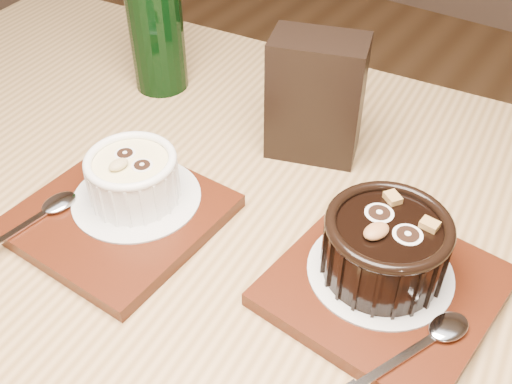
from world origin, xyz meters
TOP-DOWN VIEW (x-y plane):
  - table at (0.09, 0.24)m, footprint 1.28×0.92m
  - tray_left at (-0.03, 0.22)m, footprint 0.18×0.18m
  - doily_left at (-0.02, 0.24)m, footprint 0.13×0.13m
  - ramekin_white at (-0.02, 0.24)m, footprint 0.09×0.09m
  - spoon_left at (-0.08, 0.16)m, footprint 0.04×0.14m
  - tray_right at (0.23, 0.28)m, footprint 0.19×0.19m
  - doily_right at (0.22, 0.29)m, footprint 0.13×0.13m
  - ramekin_dark at (0.22, 0.29)m, footprint 0.11×0.11m
  - spoon_right at (0.28, 0.23)m, footprint 0.08×0.13m
  - condiment_stand at (0.07, 0.43)m, footprint 0.11×0.09m
  - green_bottle at (-0.16, 0.44)m, footprint 0.07×0.07m

SIDE VIEW (x-z plane):
  - table at x=0.09m, z-range 0.28..1.03m
  - tray_left at x=-0.03m, z-range 0.75..0.76m
  - tray_right at x=0.23m, z-range 0.75..0.76m
  - doily_left at x=-0.02m, z-range 0.77..0.77m
  - doily_right at x=0.22m, z-range 0.77..0.77m
  - spoon_left at x=-0.08m, z-range 0.77..0.77m
  - spoon_right at x=0.28m, z-range 0.77..0.77m
  - ramekin_white at x=-0.02m, z-range 0.77..0.82m
  - ramekin_dark at x=0.22m, z-range 0.77..0.83m
  - condiment_stand at x=0.07m, z-range 0.75..0.89m
  - green_bottle at x=-0.16m, z-range 0.72..0.98m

